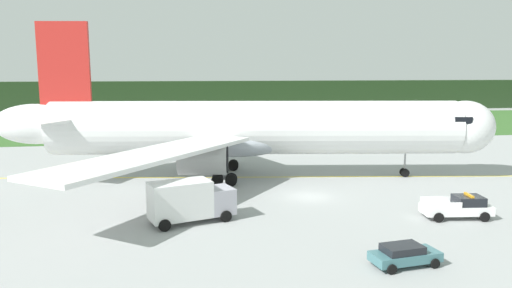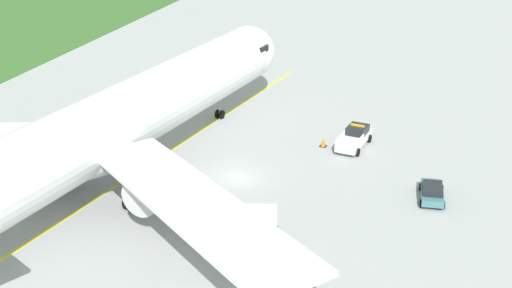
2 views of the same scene
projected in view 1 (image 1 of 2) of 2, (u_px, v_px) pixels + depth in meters
The scene contains 9 objects.
ground at pixel (309, 197), 44.28m from camera, with size 320.00×320.00×0.00m, color #9DA0A0.
grass_verge at pixel (234, 125), 102.06m from camera, with size 320.00×47.90×0.04m, color #356129.
distant_tree_line at pixel (220, 96), 134.62m from camera, with size 288.00×4.93×8.45m, color #20351A.
taxiway_centerline_main at pixel (255, 177), 52.36m from camera, with size 68.90×0.30×0.01m, color yellow.
airliner at pixel (249, 129), 51.54m from camera, with size 53.77×46.72×16.50m.
ops_pickup_truck at pixel (459, 207), 37.78m from camera, with size 5.48×2.69×1.94m.
catering_truck at pixel (189, 200), 36.64m from camera, with size 6.88×4.32×3.41m.
staff_car at pixel (404, 254), 28.61m from camera, with size 4.34×2.39×1.30m.
apron_cone at pixel (429, 204), 40.41m from camera, with size 0.65×0.65×0.81m.
Camera 1 is at (-11.64, -41.69, 11.57)m, focal length 33.79 mm.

